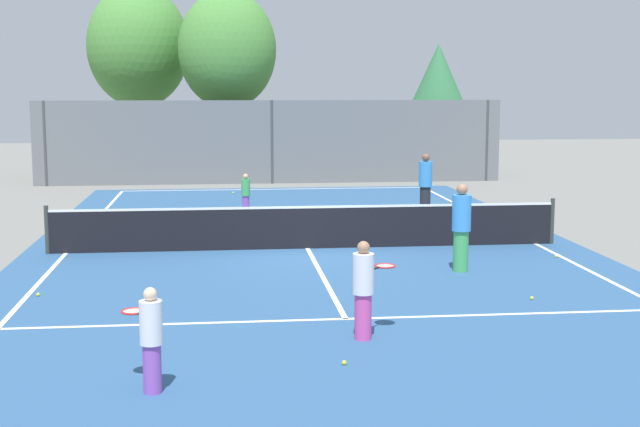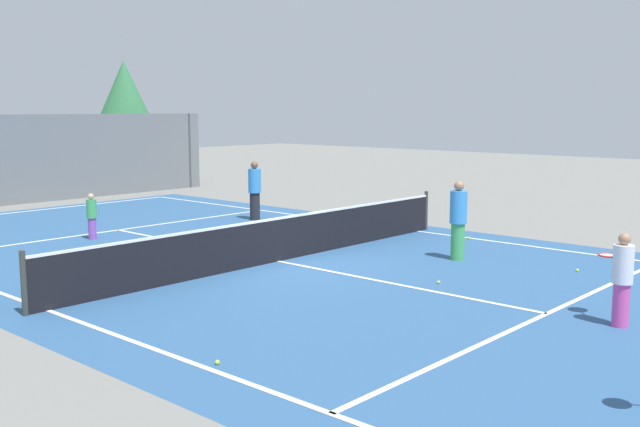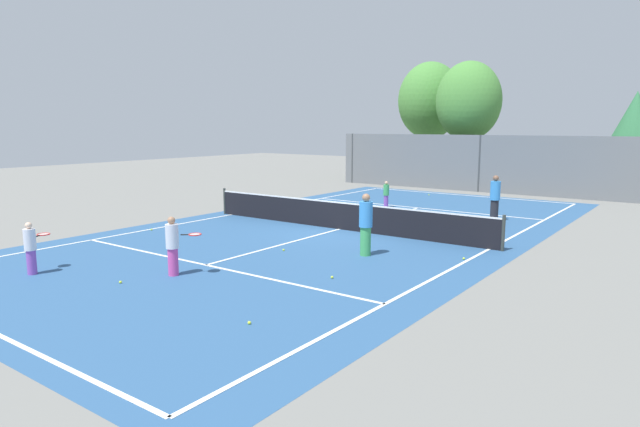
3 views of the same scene
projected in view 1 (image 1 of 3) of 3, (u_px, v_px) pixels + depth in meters
The scene contains 21 objects.
ground_plane at pixel (307, 249), 20.88m from camera, with size 80.00×80.00×0.00m, color slate.
court_surface at pixel (307, 248), 20.88m from camera, with size 13.00×25.00×0.01m.
tennis_net at pixel (307, 227), 20.80m from camera, with size 11.90×0.10×1.10m.
perimeter_fence at pixel (272, 142), 34.42m from camera, with size 18.00×0.12×3.20m.
tree_0 at pixel (227, 51), 35.89m from camera, with size 3.93×3.58×7.54m.
tree_1 at pixel (438, 82), 37.62m from camera, with size 2.84×2.84×5.49m.
tree_2 at pixel (138, 47), 38.01m from camera, with size 4.30×4.21×7.98m.
player_0 at pixel (425, 184), 26.09m from camera, with size 0.39×0.39×1.81m.
player_1 at pixel (246, 194), 26.20m from camera, with size 0.26×0.26×1.21m.
player_2 at pixel (364, 289), 13.35m from camera, with size 0.79×0.78×1.50m.
player_3 at pixel (461, 227), 18.21m from camera, with size 0.39×0.39×1.81m.
player_4 at pixel (151, 338), 11.03m from camera, with size 0.62×0.85×1.34m.
ball_crate at pixel (347, 232), 22.16m from camera, with size 0.46×0.37×0.43m.
tennis_ball_0 at pixel (233, 193), 31.38m from camera, with size 0.07×0.07×0.07m, color #CCE533.
tennis_ball_1 at pixel (271, 229), 23.46m from camera, with size 0.07×0.07×0.07m, color #CCE533.
tennis_ball_3 at pixel (358, 283), 17.13m from camera, with size 0.07×0.07×0.07m, color #CCE533.
tennis_ball_4 at pixel (397, 222), 24.66m from camera, with size 0.07×0.07×0.07m, color #CCE533.
tennis_ball_5 at pixel (344, 363), 12.20m from camera, with size 0.07×0.07×0.07m, color #CCE533.
tennis_ball_6 at pixel (556, 256), 19.79m from camera, with size 0.07×0.07×0.07m, color #CCE533.
tennis_ball_7 at pixel (532, 298), 15.89m from camera, with size 0.07×0.07×0.07m, color #CCE533.
tennis_ball_8 at pixel (38, 295), 16.16m from camera, with size 0.07×0.07×0.07m, color #CCE533.
Camera 1 is at (-1.99, -20.45, 3.79)m, focal length 50.28 mm.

